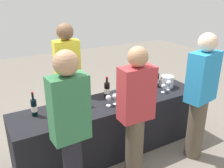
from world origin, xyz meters
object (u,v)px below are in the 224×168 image
Objects in this scene: wine_bottle_2 at (107,90)px; wine_glass_3 at (130,93)px; wine_glass_0 at (62,111)px; guest_2 at (200,94)px; wine_bottle_1 at (81,97)px; ice_bucket at (167,81)px; wine_glass_1 at (108,98)px; wine_glass_4 at (163,86)px; wine_bottle_4 at (156,80)px; wine_glass_5 at (169,83)px; guest_0 at (70,129)px; server_pouring at (68,77)px; wine_glass_2 at (115,97)px; wine_bottle_0 at (34,107)px; guest_1 at (136,112)px; wine_bottle_3 at (144,83)px.

wine_glass_3 is (0.22, -0.24, -0.01)m from wine_bottle_2.
guest_2 reaches higher than wine_glass_0.
wine_bottle_1 is 0.41m from wine_bottle_2.
ice_bucket is at bearing 9.05° from wine_glass_3.
wine_glass_4 is (0.90, -0.02, -0.01)m from wine_glass_1.
wine_glass_3 is at bearing -170.95° from ice_bucket.
wine_glass_5 is at bearing -68.43° from wine_bottle_4.
guest_0 is at bearing -151.17° from wine_glass_3.
wine_glass_0 is 0.08× the size of server_pouring.
wine_bottle_4 reaches higher than wine_glass_3.
wine_glass_1 and wine_glass_2 have the same top height.
ice_bucket is 0.73m from guest_2.
wine_bottle_2 is 2.29× the size of wine_glass_4.
guest_2 is (-0.09, -0.72, 0.08)m from ice_bucket.
wine_glass_2 is at bearing 2.79° from wine_glass_0.
wine_glass_3 is (0.97, 0.04, -0.00)m from wine_glass_0.
wine_bottle_4 is 1.33m from server_pouring.
wine_glass_2 is at bearing -178.58° from wine_glass_5.
guest_0 reaches higher than wine_glass_5.
wine_bottle_0 is at bearing -177.72° from wine_bottle_2.
guest_2 is (0.89, -0.84, 0.05)m from wine_bottle_2.
ice_bucket is at bearing 161.89° from server_pouring.
guest_1 is at bearing -150.98° from wine_glass_5.
server_pouring reaches higher than wine_bottle_0.
wine_glass_4 is (0.81, -0.01, -0.01)m from wine_glass_2.
wine_glass_1 is 0.09× the size of guest_1.
server_pouring is (-1.31, 0.70, 0.11)m from wine_glass_5.
wine_glass_2 is at bearing 88.26° from guest_1.
ice_bucket is at bearing -6.88° from wine_bottle_2.
wine_glass_1 is 0.94m from guest_0.
wine_bottle_2 is 0.77m from guest_1.
wine_glass_0 is at bearing -177.98° from wine_glass_5.
guest_2 is at bearing -30.39° from wine_glass_1.
server_pouring is (-0.60, 0.71, 0.12)m from wine_glass_3.
server_pouring reaches higher than guest_2.
wine_bottle_3 is 0.98m from guest_1.
ice_bucket reaches higher than wine_glass_5.
wine_bottle_1 reaches higher than ice_bucket.
wine_glass_1 is at bearing -179.21° from wine_glass_3.
wine_glass_1 is at bearing 115.90° from server_pouring.
wine_glass_0 is 0.97m from wine_glass_3.
wine_glass_2 is 0.24m from wine_glass_3.
ice_bucket is at bearing 7.40° from wine_glass_2.
guest_1 is at bearing 109.91° from server_pouring.
wine_glass_0 is at bearing -174.54° from ice_bucket.
wine_glass_5 is at bearing -7.11° from wine_bottle_1.
wine_glass_1 is 0.77m from server_pouring.
server_pouring is at bearing 130.28° from wine_glass_3.
ice_bucket reaches higher than wine_glass_0.
guest_0 is (-1.83, -0.71, 0.10)m from ice_bucket.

